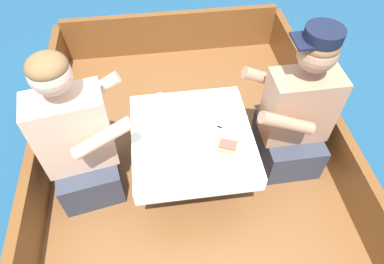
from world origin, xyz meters
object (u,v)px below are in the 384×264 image
Objects in this scene: person_port at (79,142)px; coffee_cup_port at (148,147)px; person_starboard at (296,115)px; coffee_cup_starboard at (152,173)px; coffee_cup_center at (160,100)px; sandwich at (228,147)px.

person_port is 10.99× the size of coffee_cup_port.
person_starboard is (1.30, 0.03, 0.00)m from person_port.
coffee_cup_center reaches higher than coffee_cup_starboard.
coffee_cup_port is 0.95× the size of coffee_cup_starboard.
sandwich reaches higher than coffee_cup_starboard.
sandwich is at bearing 14.81° from coffee_cup_starboard.
person_port is 11.00× the size of coffee_cup_center.
person_port is 0.42m from coffee_cup_port.
coffee_cup_starboard is at bearing -99.20° from coffee_cup_center.
person_starboard reaches higher than coffee_cup_port.
person_starboard is 10.45× the size of coffee_cup_starboard.
sandwich is at bearing 24.12° from person_starboard.
coffee_cup_center reaches higher than sandwich.
coffee_cup_center is (-0.81, 0.19, 0.05)m from person_starboard.
sandwich is 0.44m from coffee_cup_port.
coffee_cup_port is at bearing 172.98° from sandwich.
coffee_cup_starboard is at bearing 19.56° from person_starboard.
coffee_cup_port is 0.17m from coffee_cup_starboard.
coffee_cup_center is at bearing 80.80° from coffee_cup_starboard.
coffee_cup_port reaches higher than coffee_cup_starboard.
person_starboard is 0.95m from coffee_cup_starboard.
coffee_cup_starboard is (0.40, -0.30, 0.05)m from person_port.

